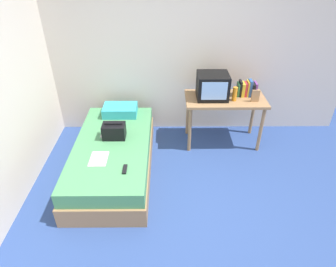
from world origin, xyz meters
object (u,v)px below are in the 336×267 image
Objects in this scene: magazine at (99,159)px; remote_silver at (103,135)px; handbag at (114,131)px; bed at (113,157)px; pillow at (120,110)px; desk at (225,104)px; picture_frame at (255,96)px; tv at (213,86)px; water_bottle at (235,94)px; book_row at (247,89)px; remote_dark at (125,169)px.

remote_silver reaches higher than magazine.
handbag reaches higher than magazine.
bed is 3.98× the size of pillow.
handbag is at bearing -160.03° from desk.
handbag is at bearing -167.28° from picture_frame.
magazine is at bearing -85.33° from remote_silver.
bed is at bearing -49.76° from remote_silver.
magazine is (-0.10, -0.35, 0.24)m from bed.
tv is at bearing 35.34° from magazine.
pillow is (-1.36, 0.06, -0.42)m from tv.
handbag reaches higher than remote_silver.
bed is at bearing 73.36° from magazine.
picture_frame reaches higher than desk.
bed is 6.90× the size of magazine.
handbag is 1.03× the size of magazine.
tv is at bearing -2.44° from pillow.
bed is 2.15m from picture_frame.
water_bottle reaches higher than desk.
handbag is (-1.56, -0.57, -0.11)m from desk.
book_row is 2.33m from magazine.
picture_frame is at bearing -8.19° from water_bottle.
picture_frame is 2.19m from remote_silver.
picture_frame is at bearing -13.01° from tv.
remote_dark is (-1.14, -1.26, -0.48)m from tv.
remote_dark is at bearing -80.61° from pillow.
magazine is (-1.68, -1.04, -0.20)m from desk.
picture_frame is 0.59× the size of handbag.
desk is at bearing 162.09° from picture_frame.
tv is 1.52m from handbag.
book_row is (0.52, 0.07, -0.07)m from tv.
desk is 8.06× the size of remote_silver.
desk is at bearing 16.74° from remote_silver.
remote_dark is at bearing -30.97° from magazine.
picture_frame is 1.23× the size of remote_silver.
handbag is at bearing -163.88° from water_bottle.
bed is at bearing -152.97° from tv.
desk is 3.87× the size of handbag.
water_bottle is 0.68× the size of handbag.
tv is 2.82× the size of remote_dark.
magazine is at bearing -106.64° from bed.
picture_frame is 0.61× the size of magazine.
bed is 2.15m from book_row.
magazine is 2.01× the size of remote_silver.
remote_dark is (0.34, -0.21, 0.01)m from magazine.
pillow is (-1.67, 0.15, -0.34)m from water_bottle.
picture_frame reaches higher than bed.
tv is 0.88× the size of pillow.
magazine is at bearing -156.22° from picture_frame.
bed is 0.65m from remote_dark.
remote_silver is at bearing 94.67° from magazine.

